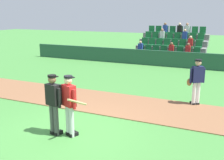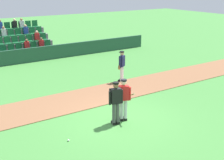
% 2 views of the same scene
% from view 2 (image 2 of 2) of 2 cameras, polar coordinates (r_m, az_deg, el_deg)
% --- Properties ---
extents(ground_plane, '(80.00, 80.00, 0.00)m').
position_cam_2_polar(ground_plane, '(12.54, 1.36, -7.48)').
color(ground_plane, '#42843A').
extents(infield_dirt_path, '(28.00, 2.56, 0.03)m').
position_cam_2_polar(infield_dirt_path, '(14.81, -5.06, -3.38)').
color(infield_dirt_path, brown).
rests_on(infield_dirt_path, ground).
extents(dugout_fence, '(20.00, 0.16, 1.02)m').
position_cam_2_polar(dugout_fence, '(21.99, -15.47, 4.48)').
color(dugout_fence, '#234C38').
rests_on(dugout_fence, ground).
extents(stadium_bleachers, '(5.00, 3.80, 2.70)m').
position_cam_2_polar(stadium_bleachers, '(24.10, -17.27, 6.05)').
color(stadium_bleachers, slate).
rests_on(stadium_bleachers, ground).
extents(batter_red_jersey, '(0.62, 0.80, 1.76)m').
position_cam_2_polar(batter_red_jersey, '(12.11, 2.23, -3.45)').
color(batter_red_jersey, silver).
rests_on(batter_red_jersey, ground).
extents(umpire_home_plate, '(0.58, 0.36, 1.76)m').
position_cam_2_polar(umpire_home_plate, '(11.79, 0.69, -3.90)').
color(umpire_home_plate, '#4C4C4C').
rests_on(umpire_home_plate, ground).
extents(runner_navy_jersey, '(0.63, 0.44, 1.76)m').
position_cam_2_polar(runner_navy_jersey, '(16.93, 1.84, 2.79)').
color(runner_navy_jersey, white).
rests_on(runner_navy_jersey, ground).
extents(baseball, '(0.07, 0.07, 0.07)m').
position_cam_2_polar(baseball, '(11.06, -8.19, -11.17)').
color(baseball, white).
rests_on(baseball, ground).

